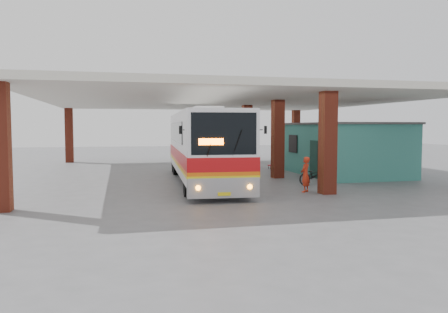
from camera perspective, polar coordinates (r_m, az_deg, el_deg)
ground at (r=20.94m, az=2.16°, el=-3.95°), size 90.00×90.00×0.00m
brick_columns at (r=25.95m, az=2.22°, el=2.39°), size 20.10×21.60×4.35m
canopy_roof at (r=27.21m, az=-0.53°, el=7.36°), size 21.00×23.00×0.30m
shop_building at (r=27.35m, az=15.12°, el=1.05°), size 5.20×8.20×3.11m
coach_bus at (r=22.42m, az=-2.74°, el=1.41°), size 3.62×13.19×3.80m
motorcycle at (r=22.00m, az=11.76°, el=-2.40°), size 1.91×0.99×0.96m
pedestrian at (r=19.42m, az=10.58°, el=-2.32°), size 0.67×0.66×1.55m
red_chair at (r=29.76m, az=6.48°, el=-0.85°), size 0.49×0.49×0.89m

